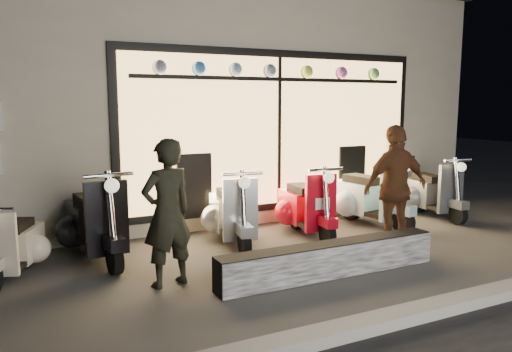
{
  "coord_description": "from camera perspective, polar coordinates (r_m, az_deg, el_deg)",
  "views": [
    {
      "loc": [
        -3.22,
        -5.32,
        2.03
      ],
      "look_at": [
        -0.28,
        0.6,
        1.05
      ],
      "focal_mm": 35.0,
      "sensor_mm": 36.0,
      "label": 1
    }
  ],
  "objects": [
    {
      "name": "scooter_black",
      "position": [
        6.94,
        -18.1,
        -5.04
      ],
      "size": [
        0.65,
        1.63,
        1.16
      ],
      "rotation": [
        0.0,
        0.0,
        0.13
      ],
      "color": "black",
      "rests_on": "ground"
    },
    {
      "name": "woman",
      "position": [
        7.15,
        15.65,
        -1.26
      ],
      "size": [
        1.03,
        0.47,
        1.73
      ],
      "primitive_type": "imported",
      "rotation": [
        0.0,
        0.0,
        3.09
      ],
      "color": "#58321B",
      "rests_on": "ground"
    },
    {
      "name": "scooter_blue",
      "position": [
        8.6,
        12.26,
        -2.28
      ],
      "size": [
        0.65,
        1.62,
        1.15
      ],
      "rotation": [
        0.0,
        0.0,
        0.14
      ],
      "color": "black",
      "rests_on": "ground"
    },
    {
      "name": "scooter_red",
      "position": [
        7.82,
        5.49,
        -3.43
      ],
      "size": [
        0.57,
        1.49,
        1.06
      ],
      "rotation": [
        0.0,
        0.0,
        -0.11
      ],
      "color": "black",
      "rests_on": "ground"
    },
    {
      "name": "scooter_grey",
      "position": [
        9.54,
        19.18,
        -1.75
      ],
      "size": [
        0.59,
        1.48,
        1.05
      ],
      "rotation": [
        0.0,
        0.0,
        -0.13
      ],
      "color": "black",
      "rests_on": "ground"
    },
    {
      "name": "scooter_silver",
      "position": [
        7.33,
        -2.89,
        -4.17
      ],
      "size": [
        0.66,
        1.51,
        1.07
      ],
      "rotation": [
        0.0,
        0.0,
        -0.18
      ],
      "color": "black",
      "rests_on": "ground"
    },
    {
      "name": "shop_building",
      "position": [
        10.8,
        -9.11,
        8.71
      ],
      "size": [
        10.2,
        6.23,
        4.2
      ],
      "color": "beige",
      "rests_on": "ground"
    },
    {
      "name": "graffiti_barrier",
      "position": [
        6.0,
        8.43,
        -9.42
      ],
      "size": [
        2.86,
        0.28,
        0.4
      ],
      "primitive_type": "cube",
      "color": "black",
      "rests_on": "ground"
    },
    {
      "name": "kerb",
      "position": [
        5.03,
        16.86,
        -15.0
      ],
      "size": [
        40.0,
        0.25,
        0.12
      ],
      "primitive_type": "cube",
      "color": "slate",
      "rests_on": "ground"
    },
    {
      "name": "ground",
      "position": [
        6.55,
        4.63,
        -9.66
      ],
      "size": [
        40.0,
        40.0,
        0.0
      ],
      "primitive_type": "plane",
      "color": "#383533",
      "rests_on": "ground"
    },
    {
      "name": "scooter_cream",
      "position": [
        6.63,
        -25.69,
        -7.05
      ],
      "size": [
        0.71,
        1.23,
        0.89
      ],
      "rotation": [
        0.0,
        0.0,
        -0.39
      ],
      "color": "black",
      "rests_on": "ground"
    },
    {
      "name": "man",
      "position": [
        5.57,
        -10.13,
        -4.21
      ],
      "size": [
        0.67,
        0.52,
        1.65
      ],
      "primitive_type": "imported",
      "rotation": [
        0.0,
        0.0,
        3.37
      ],
      "color": "black",
      "rests_on": "ground"
    }
  ]
}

